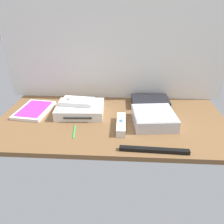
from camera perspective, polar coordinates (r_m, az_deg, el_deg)
ground_plane at (r=92.32cm, az=0.00°, el=-2.74°), size 100.00×48.00×2.00cm
back_wall at (r=104.75cm, az=0.79°, el=20.27°), size 110.00×1.20×64.00cm
game_console at (r=97.14cm, az=-8.59°, el=0.76°), size 21.68×17.21×4.40cm
mini_computer at (r=89.99cm, az=11.23°, el=-1.54°), size 18.58×18.58×5.30cm
game_case at (r=105.06cm, az=-20.28°, el=0.54°), size 15.62×20.39×1.56cm
network_router at (r=106.24cm, az=10.29°, el=2.81°), size 18.44×12.88×3.40cm
remote_wand at (r=86.06cm, az=2.48°, el=-3.32°), size 3.61×14.80×3.40cm
remote_classic_pad at (r=97.10cm, az=-9.31°, el=2.80°), size 15.11×9.35×2.40cm
sensor_bar at (r=74.95cm, az=11.34°, el=-10.09°), size 24.05×2.76×1.40cm
stylus_pen at (r=85.01cm, az=-10.28°, el=-5.16°), size 1.90×9.01×0.70cm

